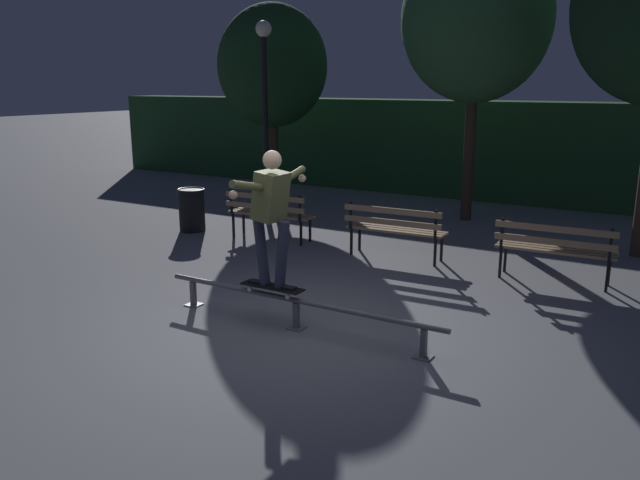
{
  "coord_description": "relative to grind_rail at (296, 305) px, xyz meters",
  "views": [
    {
      "loc": [
        3.71,
        -5.62,
        2.74
      ],
      "look_at": [
        -0.16,
        0.88,
        0.85
      ],
      "focal_mm": 35.74,
      "sensor_mm": 36.0,
      "label": 1
    }
  ],
  "objects": [
    {
      "name": "hedge_backdrop",
      "position": [
        0.0,
        9.45,
        0.87
      ],
      "size": [
        24.0,
        1.2,
        2.3
      ],
      "primitive_type": "cube",
      "color": "#234C28",
      "rests_on": "ground"
    },
    {
      "name": "ground_plane",
      "position": [
        0.0,
        -0.08,
        -0.28
      ],
      "size": [
        90.0,
        90.0,
        0.0
      ],
      "primitive_type": "plane",
      "color": "slate"
    },
    {
      "name": "park_bench_right_center",
      "position": [
        2.15,
        3.26,
        0.26
      ],
      "size": [
        1.62,
        0.49,
        0.88
      ],
      "color": "black",
      "rests_on": "ground"
    },
    {
      "name": "park_bench_left_center",
      "position": [
        -0.27,
        3.26,
        0.26
      ],
      "size": [
        1.62,
        0.49,
        0.88
      ],
      "color": "black",
      "rests_on": "ground"
    },
    {
      "name": "tree_behind_benches",
      "position": [
        -0.25,
        6.76,
        3.6
      ],
      "size": [
        2.86,
        2.86,
        5.46
      ],
      "color": "#3D2D23",
      "rests_on": "ground"
    },
    {
      "name": "trash_can",
      "position": [
        -4.35,
        3.13,
        0.13
      ],
      "size": [
        0.52,
        0.52,
        0.8
      ],
      "color": "black",
      "rests_on": "ground"
    },
    {
      "name": "skateboard",
      "position": [
        -0.32,
        0.0,
        0.16
      ],
      "size": [
        0.78,
        0.2,
        0.09
      ],
      "color": "black",
      "rests_on": "grind_rail"
    },
    {
      "name": "tree_far_left",
      "position": [
        -4.9,
        6.64,
        2.8
      ],
      "size": [
        2.5,
        2.5,
        4.47
      ],
      "color": "#3D2D23",
      "rests_on": "ground"
    },
    {
      "name": "park_bench_leftmost",
      "position": [
        -2.68,
        3.26,
        0.26
      ],
      "size": [
        1.62,
        0.49,
        0.88
      ],
      "color": "black",
      "rests_on": "ground"
    },
    {
      "name": "skateboarder",
      "position": [
        -0.32,
        0.0,
        1.1
      ],
      "size": [
        0.62,
        1.41,
        1.56
      ],
      "color": "black",
      "rests_on": "skateboard"
    },
    {
      "name": "grind_rail",
      "position": [
        0.0,
        0.0,
        0.0
      ],
      "size": [
        3.62,
        0.18,
        0.37
      ],
      "color": "slate",
      "rests_on": "ground"
    },
    {
      "name": "lamp_post_left",
      "position": [
        -3.92,
        4.96,
        2.2
      ],
      "size": [
        0.32,
        0.32,
        3.9
      ],
      "color": "black",
      "rests_on": "ground"
    }
  ]
}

